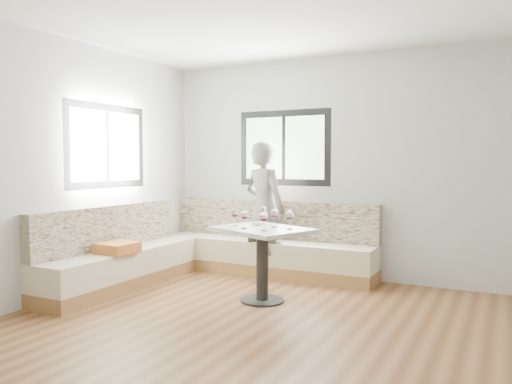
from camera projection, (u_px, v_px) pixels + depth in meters
room at (257, 168)px, 4.09m from camera, size 5.01×5.01×2.81m
banquette at (205, 253)px, 6.22m from camera, size 2.90×2.80×0.95m
table at (262, 246)px, 5.21m from camera, size 1.15×1.04×0.78m
person at (265, 209)px, 6.34m from camera, size 0.73×0.59×1.72m
olive_ramekin at (256, 224)px, 5.38m from camera, size 0.09×0.09×0.04m
wine_glass_a at (235, 213)px, 5.34m from camera, size 0.09×0.09×0.20m
wine_glass_b at (245, 215)px, 5.13m from camera, size 0.09×0.09×0.20m
wine_glass_c at (264, 217)px, 4.96m from camera, size 0.09×0.09×0.20m
wine_glass_d at (274, 214)px, 5.24m from camera, size 0.09×0.09×0.20m
wine_glass_e at (290, 216)px, 5.06m from camera, size 0.09×0.09×0.20m
wine_glass_f at (263, 212)px, 5.48m from camera, size 0.09×0.09×0.20m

